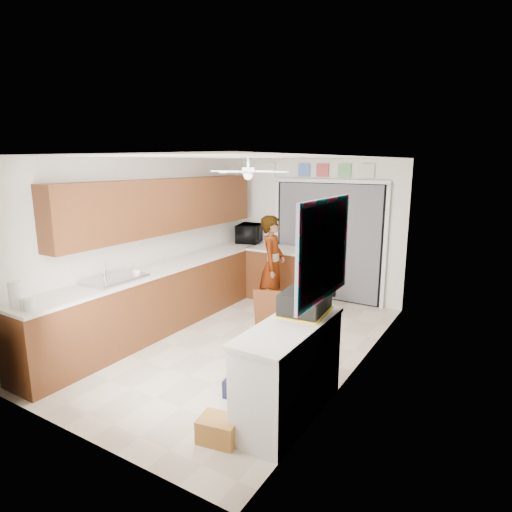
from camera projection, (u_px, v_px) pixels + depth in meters
The scene contains 40 objects.
floor at pixel (241, 342), 5.91m from camera, with size 5.00×5.00×0.00m, color beige.
ceiling at pixel (240, 157), 5.38m from camera, with size 5.00×5.00×0.00m, color white.
wall_back at pixel (316, 229), 7.73m from camera, with size 3.20×3.20×0.00m, color white.
wall_front at pixel (76, 308), 3.56m from camera, with size 3.20×3.20×0.00m, color white.
wall_left at pixel (152, 243), 6.45m from camera, with size 5.00×5.00×0.00m, color white.
wall_right at pixel (358, 270), 4.84m from camera, with size 5.00×5.00×0.00m, color white.
left_base_cabinets at pixel (169, 296), 6.47m from camera, with size 0.60×4.80×0.90m, color #613017.
left_countertop at pixel (168, 266), 6.37m from camera, with size 0.62×4.80×0.04m, color white.
upper_cabinets at pixel (167, 206), 6.42m from camera, with size 0.32×4.00×0.80m, color #613017.
sink_basin at pixel (115, 279), 5.53m from camera, with size 0.50×0.76×0.06m, color silver.
faucet at pixel (104, 270), 5.60m from camera, with size 0.03×0.03×0.22m, color silver.
peninsula_base at pixel (278, 274), 7.74m from camera, with size 1.00×0.60×0.90m, color #613017.
peninsula_top at pixel (278, 249), 7.64m from camera, with size 1.04×0.64×0.04m, color white.
back_opening_recess at pixel (328, 242), 7.62m from camera, with size 2.00×0.06×2.10m, color black.
curtain_panel at pixel (327, 242), 7.59m from camera, with size 1.90×0.03×2.05m, color slate.
door_trim_left at pixel (277, 237), 8.12m from camera, with size 0.06×0.04×2.10m, color white.
door_trim_right at pixel (385, 248), 7.08m from camera, with size 0.06×0.04×2.10m, color white.
door_trim_head at pixel (330, 181), 7.37m from camera, with size 2.10×0.04×0.06m, color white.
header_frame_1 at pixel (304, 170), 7.61m from camera, with size 0.22×0.02×0.22m, color #4D78CE.
header_frame_2 at pixel (322, 170), 7.43m from camera, with size 0.22×0.02×0.22m, color #B84545.
header_frame_3 at pixel (345, 171), 7.23m from camera, with size 0.22×0.02×0.22m, color #65B26C.
header_frame_4 at pixel (368, 171), 7.03m from camera, with size 0.22×0.02×0.22m, color silver.
route66_sign at pixel (270, 170), 7.96m from camera, with size 0.22×0.02×0.26m, color silver.
right_counter_base at pixel (290, 372), 4.13m from camera, with size 0.50×1.40×0.90m, color white.
right_counter_top at pixel (290, 327), 4.04m from camera, with size 0.54×1.44×0.04m, color white.
abstract_painting at pixel (324, 250), 3.92m from camera, with size 0.03×1.15×0.95m, color #DE518C.
ceiling_fan at pixel (248, 171), 5.58m from camera, with size 1.14×1.14×0.24m, color white.
microwave at pixel (250, 233), 8.19m from camera, with size 0.62×0.42×0.34m, color black.
cup at pixel (136, 273), 5.74m from camera, with size 0.11×0.11×0.09m, color white.
jar_a at pixel (28, 305), 4.39m from camera, with size 0.09×0.09×0.13m, color silver.
jar_b at pixel (24, 304), 4.43m from camera, with size 0.08×0.08×0.11m, color silver.
paper_towel_roll at pixel (15, 294), 4.49m from camera, with size 0.13×0.13×0.28m, color white.
suitcase at pixel (305, 301), 4.34m from camera, with size 0.41×0.54×0.23m, color black.
suitcase_rim at pixel (305, 312), 4.36m from camera, with size 0.44×0.58×0.02m, color yellow.
suitcase_lid at pixel (317, 271), 4.53m from camera, with size 0.42×0.03×0.50m, color black.
cardboard_box at pixel (219, 430), 3.80m from camera, with size 0.35×0.26×0.22m, color #B88339.
navy_crate at pixel (241, 387), 4.55m from camera, with size 0.32×0.26×0.19m, color black.
cabinet_door_panel at pixel (269, 312), 6.15m from camera, with size 0.45×0.03×0.67m, color #613017.
man at pixel (273, 266), 6.88m from camera, with size 0.59×0.39×1.62m, color white.
dog at pixel (325, 302), 7.01m from camera, with size 0.22×0.51×0.40m, color black.
Camera 1 is at (3.04, -4.61, 2.44)m, focal length 30.00 mm.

